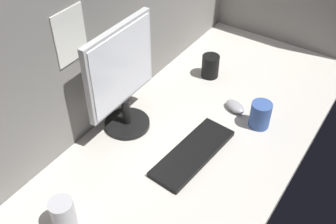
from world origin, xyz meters
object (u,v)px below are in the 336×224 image
at_px(mug_black_travel, 210,66).
at_px(mug_ceramic_blue, 261,115).
at_px(monitor, 122,77).
at_px(mouse, 235,107).
at_px(mug_steel, 63,214).
at_px(keyboard, 193,153).

bearing_deg(mug_black_travel, mug_ceramic_blue, -119.34).
relative_size(monitor, mug_ceramic_blue, 3.69).
bearing_deg(monitor, mug_ceramic_blue, -56.19).
bearing_deg(mouse, mug_steel, -170.12).
distance_m(monitor, keyboard, 0.38).
height_order(monitor, keyboard, monitor).
bearing_deg(mouse, keyboard, -159.18).
height_order(mouse, mug_black_travel, mug_black_travel).
bearing_deg(monitor, mouse, -44.48).
bearing_deg(mouse, mug_black_travel, 76.46).
bearing_deg(keyboard, monitor, 96.26).
relative_size(mug_ceramic_blue, mug_black_travel, 1.12).
xyz_separation_m(keyboard, mug_ceramic_blue, (0.29, -0.13, 0.04)).
xyz_separation_m(keyboard, mug_black_travel, (0.47, 0.20, 0.04)).
relative_size(monitor, keyboard, 1.18).
distance_m(monitor, mug_black_travel, 0.53).
bearing_deg(mug_black_travel, mouse, -126.62).
height_order(monitor, mug_ceramic_blue, monitor).
bearing_deg(mug_steel, keyboard, -20.02).
distance_m(mouse, mug_ceramic_blue, 0.13).
bearing_deg(mug_black_travel, keyboard, -157.56).
bearing_deg(mug_ceramic_blue, mouse, 75.85).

